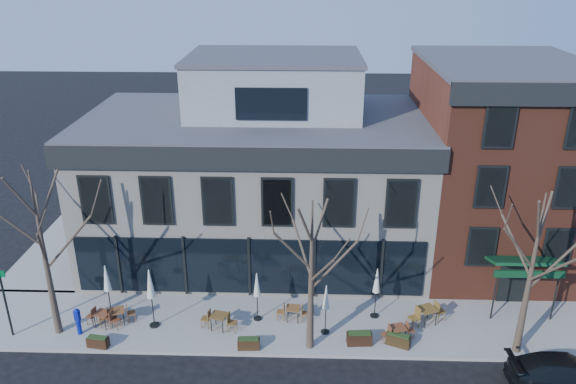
{
  "coord_description": "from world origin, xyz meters",
  "views": [
    {
      "loc": [
        2.67,
        -24.09,
        16.03
      ],
      "look_at": [
        1.85,
        2.0,
        5.05
      ],
      "focal_mm": 35.0,
      "sensor_mm": 36.0,
      "label": 1
    }
  ],
  "objects_px": {
    "cafe_set_0": "(103,317)",
    "umbrella_0": "(107,281)",
    "parked_sedan": "(564,372)",
    "call_box": "(78,320)"
  },
  "relations": [
    {
      "from": "call_box",
      "to": "umbrella_0",
      "type": "xyz_separation_m",
      "value": [
        1.01,
        1.39,
        1.22
      ]
    },
    {
      "from": "parked_sedan",
      "to": "cafe_set_0",
      "type": "distance_m",
      "value": 20.01
    },
    {
      "from": "parked_sedan",
      "to": "cafe_set_0",
      "type": "height_order",
      "value": "parked_sedan"
    },
    {
      "from": "parked_sedan",
      "to": "cafe_set_0",
      "type": "xyz_separation_m",
      "value": [
        -19.77,
        3.13,
        -0.05
      ]
    },
    {
      "from": "cafe_set_0",
      "to": "umbrella_0",
      "type": "height_order",
      "value": "umbrella_0"
    },
    {
      "from": "call_box",
      "to": "cafe_set_0",
      "type": "xyz_separation_m",
      "value": [
        0.9,
        0.62,
        -0.27
      ]
    },
    {
      "from": "call_box",
      "to": "cafe_set_0",
      "type": "distance_m",
      "value": 1.13
    },
    {
      "from": "parked_sedan",
      "to": "umbrella_0",
      "type": "height_order",
      "value": "umbrella_0"
    },
    {
      "from": "parked_sedan",
      "to": "umbrella_0",
      "type": "bearing_deg",
      "value": 76.76
    },
    {
      "from": "call_box",
      "to": "parked_sedan",
      "type": "bearing_deg",
      "value": -6.91
    }
  ]
}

